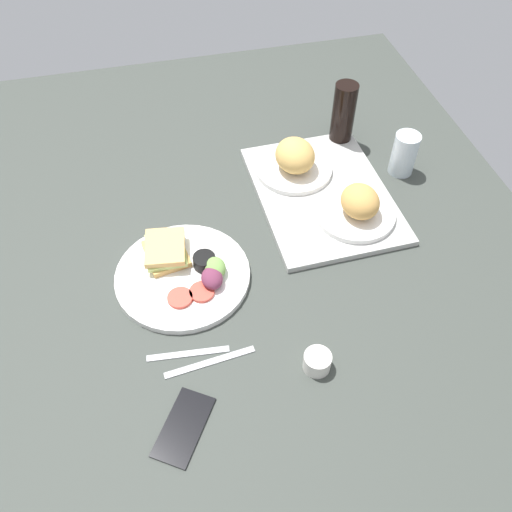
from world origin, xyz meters
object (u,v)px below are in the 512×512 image
drinking_glass (404,154)px  fork (188,353)px  knife (210,362)px  serving_tray (322,194)px  plate_with_salad (184,271)px  bread_plate_far (358,206)px  cell_phone (184,426)px  bread_plate_near (295,160)px  soda_bottle (343,115)px  espresso_cup (317,362)px

drinking_glass → fork: bearing=-56.8°
knife → serving_tray: bearing=41.9°
plate_with_salad → drinking_glass: size_ratio=2.61×
bread_plate_far → drinking_glass: 23.89cm
bread_plate_far → cell_phone: 66.52cm
plate_with_salad → fork: (20.64, -2.40, -1.37)cm
bread_plate_far → drinking_glass: bearing=128.6°
bread_plate_far → drinking_glass: (-14.88, 18.66, 1.14)cm
fork → drinking_glass: bearing=38.9°
bread_plate_near → plate_with_salad: size_ratio=0.67×
drinking_glass → fork: 78.68cm
bread_plate_near → cell_phone: bread_plate_near is taller
knife → cell_phone: (12.23, -7.28, 0.15)cm
plate_with_salad → drinking_glass: (-22.33, 63.26, 4.28)cm
bread_plate_far → soda_bottle: size_ratio=1.09×
bread_plate_far → fork: size_ratio=1.19×
bread_plate_far → knife: size_ratio=1.06×
drinking_glass → fork: drinking_glass is taller
knife → bread_plate_near: bearing=51.6°
fork → bread_plate_near: bearing=58.4°
drinking_glass → soda_bottle: bearing=-143.7°
soda_bottle → cell_phone: bearing=-37.5°
bread_plate_far → drinking_glass: drinking_glass is taller
soda_bottle → drinking_glass: bearing=36.3°
bread_plate_far → cell_phone: bread_plate_far is taller
serving_tray → cell_phone: bearing=-40.0°
bread_plate_far → serving_tray: bearing=-152.8°
plate_with_salad → knife: 23.74cm
knife → bread_plate_far: bearing=30.1°
fork → knife: same height
plate_with_salad → espresso_cup: bearing=37.0°
bread_plate_near → knife: bread_plate_near is taller
espresso_cup → bread_plate_near: bearing=168.2°
serving_tray → plate_with_salad: (17.74, -39.30, 0.82)cm
cell_phone → serving_tray: bearing=173.4°
drinking_glass → espresso_cup: drinking_glass is taller
bread_plate_far → espresso_cup: bearing=-31.0°
bread_plate_near → drinking_glass: (5.10, 28.98, 0.59)cm
plate_with_salad → fork: 20.83cm
serving_tray → bread_plate_far: bread_plate_far is taller
drinking_glass → cell_phone: bearing=-49.8°
bread_plate_near → plate_with_salad: (27.42, -34.28, -3.69)cm
bread_plate_far → espresso_cup: bread_plate_far is taller
plate_with_salad → fork: plate_with_salad is taller
espresso_cup → bread_plate_far: bearing=149.0°
espresso_cup → knife: size_ratio=0.29×
bread_plate_near → plate_with_salad: 44.05cm
espresso_cup → plate_with_salad: bearing=-143.0°
knife → drinking_glass: bearing=31.0°
fork → cell_phone: size_ratio=1.18×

